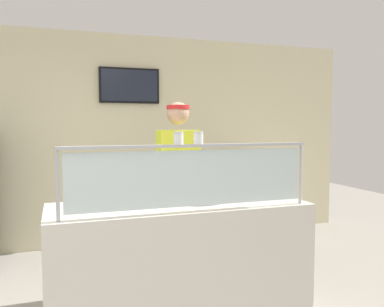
{
  "coord_description": "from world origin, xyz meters",
  "views": [
    {
      "loc": [
        0.11,
        -2.48,
        1.55
      ],
      "look_at": [
        1.09,
        0.39,
        1.33
      ],
      "focal_mm": 36.88,
      "sensor_mm": 36.0,
      "label": 1
    }
  ],
  "objects_px": {
    "pizza_server": "(200,196)",
    "pepper_flake_shaker": "(198,139)",
    "worker_figure": "(179,183)",
    "pizza_box_stack": "(252,165)",
    "parmesan_shaker": "(179,139)",
    "pizza_tray": "(197,198)"
  },
  "relations": [
    {
      "from": "worker_figure",
      "to": "pizza_box_stack",
      "type": "xyz_separation_m",
      "value": [
        1.37,
        1.15,
        0.01
      ]
    },
    {
      "from": "pizza_server",
      "to": "pizza_box_stack",
      "type": "relative_size",
      "value": 0.62
    },
    {
      "from": "pizza_tray",
      "to": "pepper_flake_shaker",
      "type": "relative_size",
      "value": 5.73
    },
    {
      "from": "pizza_tray",
      "to": "parmesan_shaker",
      "type": "relative_size",
      "value": 5.76
    },
    {
      "from": "worker_figure",
      "to": "pizza_server",
      "type": "bearing_deg",
      "value": -90.89
    },
    {
      "from": "parmesan_shaker",
      "to": "pepper_flake_shaker",
      "type": "height_order",
      "value": "same"
    },
    {
      "from": "parmesan_shaker",
      "to": "pizza_box_stack",
      "type": "height_order",
      "value": "parmesan_shaker"
    },
    {
      "from": "pizza_box_stack",
      "to": "pizza_server",
      "type": "bearing_deg",
      "value": -128.16
    },
    {
      "from": "pizza_server",
      "to": "pepper_flake_shaker",
      "type": "relative_size",
      "value": 3.21
    },
    {
      "from": "parmesan_shaker",
      "to": "worker_figure",
      "type": "xyz_separation_m",
      "value": [
        0.3,
        0.97,
        -0.45
      ]
    },
    {
      "from": "pizza_tray",
      "to": "pizza_server",
      "type": "distance_m",
      "value": 0.03
    },
    {
      "from": "pizza_box_stack",
      "to": "pizza_tray",
      "type": "bearing_deg",
      "value": -128.84
    },
    {
      "from": "pizza_tray",
      "to": "parmesan_shaker",
      "type": "xyz_separation_m",
      "value": [
        -0.27,
        -0.39,
        0.49
      ]
    },
    {
      "from": "pepper_flake_shaker",
      "to": "worker_figure",
      "type": "bearing_deg",
      "value": 80.94
    },
    {
      "from": "parmesan_shaker",
      "to": "pizza_server",
      "type": "bearing_deg",
      "value": 51.88
    },
    {
      "from": "pizza_server",
      "to": "worker_figure",
      "type": "distance_m",
      "value": 0.6
    },
    {
      "from": "pizza_server",
      "to": "parmesan_shaker",
      "type": "distance_m",
      "value": 0.66
    },
    {
      "from": "pizza_server",
      "to": "parmesan_shaker",
      "type": "xyz_separation_m",
      "value": [
        -0.29,
        -0.37,
        0.47
      ]
    },
    {
      "from": "pepper_flake_shaker",
      "to": "worker_figure",
      "type": "height_order",
      "value": "worker_figure"
    },
    {
      "from": "parmesan_shaker",
      "to": "pizza_box_stack",
      "type": "relative_size",
      "value": 0.19
    },
    {
      "from": "pepper_flake_shaker",
      "to": "parmesan_shaker",
      "type": "bearing_deg",
      "value": 180.0
    },
    {
      "from": "parmesan_shaker",
      "to": "pizza_box_stack",
      "type": "distance_m",
      "value": 2.73
    }
  ]
}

